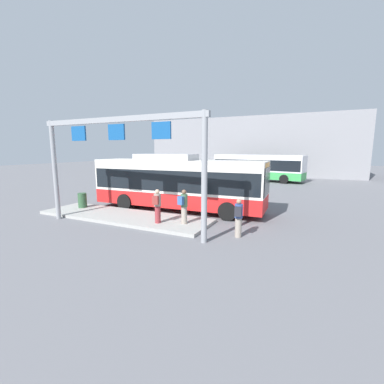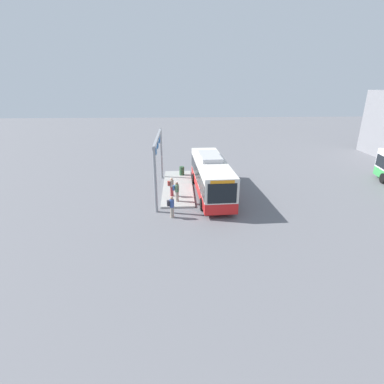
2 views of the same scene
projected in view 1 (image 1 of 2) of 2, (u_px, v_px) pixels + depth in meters
The scene contains 10 objects.
ground_plane at pixel (178, 210), 16.33m from camera, with size 120.00×120.00×0.00m, color slate.
platform_curb at pixel (123, 216), 14.46m from camera, with size 10.00×2.80×0.16m, color #9E9E99.
bus_main at pixel (178, 181), 16.04m from camera, with size 10.73×3.05×3.46m.
bus_background_left at pixel (257, 166), 31.75m from camera, with size 11.07×4.35×3.10m.
person_boarding at pixel (238, 217), 11.10m from camera, with size 0.39×0.56×1.67m.
person_waiting_near at pixel (184, 206), 12.59m from camera, with size 0.40×0.57×1.67m.
person_waiting_mid at pixel (157, 205), 12.70m from camera, with size 0.41×0.57×1.67m.
platform_sign_gantry at pixel (117, 149), 11.85m from camera, with size 8.99×0.24×5.20m.
station_building at pixel (251, 146), 41.11m from camera, with size 30.88×8.00×8.45m, color gray.
trash_bin at pixel (82, 200), 16.25m from camera, with size 0.52×0.52×0.90m, color #2D5133.
Camera 1 is at (7.65, -14.01, 3.72)m, focal length 24.46 mm.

